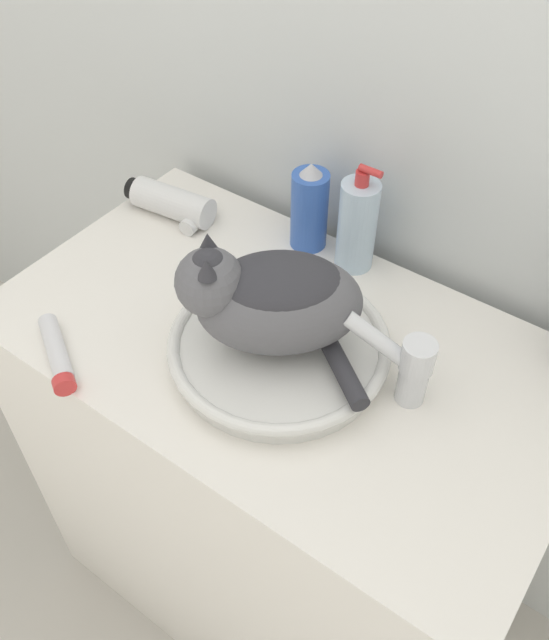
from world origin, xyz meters
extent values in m
cube|color=silver|center=(0.00, 0.60, 1.20)|extent=(8.00, 0.05, 2.40)
cube|color=white|center=(0.00, 0.27, 0.45)|extent=(0.94, 0.54, 0.89)
cylinder|color=silver|center=(0.02, 0.24, 0.91)|extent=(0.32, 0.32, 0.03)
torus|color=silver|center=(0.02, 0.24, 0.92)|extent=(0.34, 0.34, 0.02)
ellipsoid|color=#56565B|center=(0.02, 0.24, 1.01)|extent=(0.28, 0.27, 0.15)
ellipsoid|color=#2D2D33|center=(0.02, 0.24, 1.05)|extent=(0.22, 0.21, 0.07)
sphere|color=#56565B|center=(-0.06, 0.18, 1.05)|extent=(0.10, 0.10, 0.10)
sphere|color=#2D2D33|center=(-0.06, 0.18, 1.08)|extent=(0.05, 0.05, 0.05)
cone|color=#2D2D33|center=(-0.08, 0.20, 1.10)|extent=(0.03, 0.03, 0.03)
cone|color=#2D2D33|center=(-0.04, 0.16, 1.10)|extent=(0.03, 0.03, 0.03)
cylinder|color=#2D2D33|center=(0.13, 0.24, 0.95)|extent=(0.14, 0.11, 0.03)
cylinder|color=silver|center=(0.22, 0.29, 0.92)|extent=(0.04, 0.04, 0.07)
cylinder|color=silver|center=(0.17, 0.28, 0.99)|extent=(0.12, 0.05, 0.08)
cylinder|color=silver|center=(0.22, 0.29, 0.98)|extent=(0.05, 0.05, 0.05)
cylinder|color=#335BB7|center=(-0.10, 0.50, 0.96)|extent=(0.07, 0.07, 0.15)
cone|color=#B7B7BC|center=(-0.10, 0.50, 1.05)|extent=(0.04, 0.04, 0.02)
cylinder|color=silver|center=(-0.01, 0.50, 0.97)|extent=(0.07, 0.07, 0.17)
cylinder|color=red|center=(-0.01, 0.50, 1.07)|extent=(0.02, 0.02, 0.02)
cylinder|color=red|center=(0.01, 0.50, 1.09)|extent=(0.04, 0.01, 0.01)
cylinder|color=silver|center=(-0.27, 0.04, 0.91)|extent=(0.13, 0.09, 0.03)
cylinder|color=red|center=(-0.20, 0.00, 0.91)|extent=(0.03, 0.04, 0.03)
cylinder|color=silver|center=(-0.36, 0.42, 0.92)|extent=(0.17, 0.08, 0.06)
cylinder|color=silver|center=(-0.30, 0.42, 0.91)|extent=(0.04, 0.09, 0.03)
cylinder|color=black|center=(-0.45, 0.41, 0.92)|extent=(0.02, 0.04, 0.04)
camera|label=1|loc=(0.42, -0.33, 1.69)|focal=38.00mm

